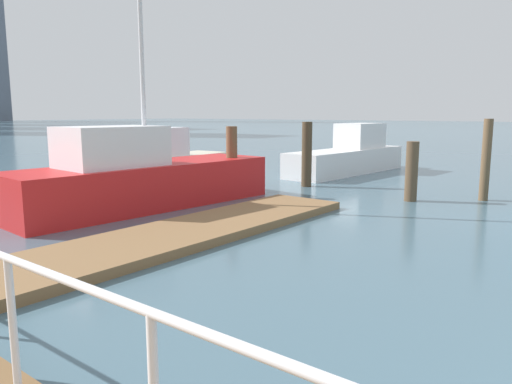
{
  "coord_description": "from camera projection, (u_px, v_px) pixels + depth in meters",
  "views": [
    {
      "loc": [
        -4.76,
        2.33,
        2.51
      ],
      "look_at": [
        1.87,
        7.57,
        1.15
      ],
      "focal_mm": 34.47,
      "sensor_mm": 36.0,
      "label": 1
    }
  ],
  "objects": [
    {
      "name": "dock_piling_3",
      "position": [
        307.0,
        154.0,
        16.78
      ],
      "size": [
        0.35,
        0.35,
        2.21
      ],
      "primitive_type": "cylinder",
      "color": "#473826",
      "rests_on": "ground_plane"
    },
    {
      "name": "moored_boat_2",
      "position": [
        350.0,
        156.0,
        20.77
      ],
      "size": [
        6.95,
        2.02,
        2.07
      ],
      "color": "white",
      "rests_on": "ground_plane"
    },
    {
      "name": "moored_boat_0",
      "position": [
        140.0,
        178.0,
        13.03
      ],
      "size": [
        7.47,
        2.57,
        7.16
      ],
      "color": "red",
      "rests_on": "ground_plane"
    },
    {
      "name": "moored_boat_3",
      "position": [
        170.0,
        160.0,
        18.52
      ],
      "size": [
        4.88,
        2.07,
        1.98
      ],
      "color": "beige",
      "rests_on": "ground_plane"
    },
    {
      "name": "floating_dock",
      "position": [
        169.0,
        237.0,
        9.68
      ],
      "size": [
        10.13,
        2.0,
        0.18
      ],
      "primitive_type": "cube",
      "color": "olive",
      "rests_on": "ground_plane"
    },
    {
      "name": "dock_piling_0",
      "position": [
        486.0,
        160.0,
        14.06
      ],
      "size": [
        0.26,
        0.26,
        2.35
      ],
      "primitive_type": "cylinder",
      "color": "brown",
      "rests_on": "ground_plane"
    },
    {
      "name": "dock_piling_2",
      "position": [
        412.0,
        171.0,
        14.02
      ],
      "size": [
        0.35,
        0.35,
        1.71
      ],
      "primitive_type": "cylinder",
      "color": "brown",
      "rests_on": "ground_plane"
    },
    {
      "name": "dock_piling_1",
      "position": [
        232.0,
        161.0,
        14.88
      ],
      "size": [
        0.34,
        0.34,
        2.11
      ],
      "primitive_type": "cylinder",
      "color": "brown",
      "rests_on": "ground_plane"
    }
  ]
}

